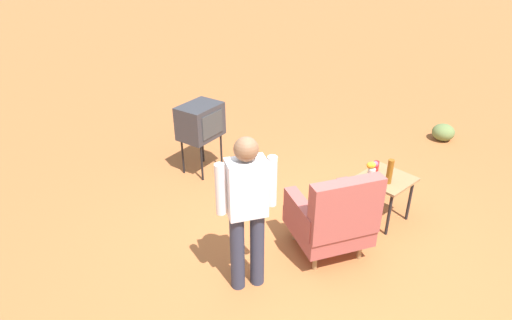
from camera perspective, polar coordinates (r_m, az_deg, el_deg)
name	(u,v)px	position (r m, az deg, el deg)	size (l,w,h in m)	color
ground_plane	(313,254)	(5.02, 7.38, -11.99)	(60.00, 60.00, 0.00)	#AD6033
armchair	(333,217)	(4.74, 10.02, -7.30)	(1.01, 1.02, 1.06)	#937047
side_table	(386,184)	(5.45, 16.50, -2.96)	(0.56, 0.56, 0.59)	black
tv_on_stand	(200,122)	(6.24, -7.24, 4.96)	(0.69, 0.57, 1.03)	black
person_standing	(247,207)	(4.05, -1.20, -6.08)	(0.52, 0.35, 1.64)	#2D3347
bottle_tall_amber	(390,172)	(5.24, 16.98, -1.44)	(0.07, 0.07, 0.30)	brown
soda_can_red	(376,166)	(5.50, 15.34, -0.74)	(0.07, 0.07, 0.12)	red
flower_vase	(372,171)	(5.19, 14.79, -1.40)	(0.15, 0.10, 0.27)	silver
shrub_lone	(443,132)	(8.05, 23.15, 3.34)	(0.37, 0.37, 0.28)	olive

